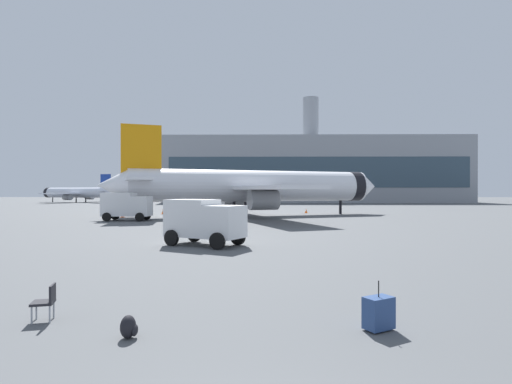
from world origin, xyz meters
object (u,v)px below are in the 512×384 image
Objects in this scene: service_truck at (126,205)px; gate_chair at (46,300)px; safety_cone_far at (163,212)px; safety_cone_near at (122,214)px; airplane_at_gate at (253,186)px; airplane_taxiing at (77,193)px; cargo_van at (204,220)px; rolling_suitcase at (379,313)px; safety_cone_outer at (129,212)px; traveller_backpack at (129,327)px; safety_cone_mid at (306,211)px.

gate_chair is at bearing -74.73° from service_truck.
safety_cone_near is at bearing -114.73° from safety_cone_far.
safety_cone_far is (-12.11, 4.04, -3.32)m from airplane_at_gate.
service_truck is at bearing 105.27° from gate_chair.
cargo_van is at bearing -61.84° from airplane_taxiing.
airplane_at_gate is 7.16× the size of cargo_van.
rolling_suitcase is at bearing -70.84° from safety_cone_far.
safety_cone_near is at bearing 106.35° from gate_chair.
service_truck is 21.96m from cargo_van.
airplane_taxiing is at bearing 113.97° from gate_chair.
safety_cone_near is at bearing -61.73° from airplane_taxiing.
safety_cone_outer reaches higher than safety_cone_far.
traveller_backpack is at bearing -173.97° from rolling_suitcase.
traveller_backpack is (0.50, -14.65, -1.22)m from cargo_van.
cargo_van is 4.39× the size of rolling_suitcase.
rolling_suitcase is (15.76, -45.36, 0.05)m from safety_cone_far.
gate_chair is at bearing -95.66° from airplane_at_gate.
rolling_suitcase is (5.87, -14.09, -1.06)m from cargo_van.
safety_cone_near is 3.05m from safety_cone_outer.
rolling_suitcase reaches higher than safety_cone_far.
service_truck is at bearing -73.67° from safety_cone_outer.
airplane_taxiing reaches higher than gate_chair.
safety_cone_far is (0.86, 12.13, -1.27)m from service_truck.
airplane_at_gate is 15.78m from safety_cone_outer.
service_truck is 25.24m from safety_cone_mid.
safety_cone_mid is at bearing 8.73° from safety_cone_far.
airplane_at_gate is 50.19× the size of safety_cone_far.
cargo_van is at bearing 112.62° from rolling_suitcase.
airplane_at_gate is at bearing 95.05° from rolling_suitcase.
airplane_taxiing is 111.32m from traveller_backpack.
safety_cone_near is at bearing 116.03° from rolling_suitcase.
airplane_taxiing is at bearing 129.34° from airplane_at_gate.
rolling_suitcase is at bearing -4.00° from gate_chair.
airplane_at_gate reaches higher than safety_cone_near.
airplane_at_gate reaches higher than safety_cone_far.
airplane_taxiing is 66.02m from safety_cone_far.
cargo_van is 14.71m from traveller_backpack.
cargo_van is 6.32× the size of safety_cone_near.
gate_chair is (-4.04, -40.78, -3.16)m from airplane_at_gate.
airplane_at_gate is at bearing -1.28° from safety_cone_outer.
traveller_backpack is 0.56× the size of gate_chair.
traveller_backpack is (13.49, -39.19, -0.14)m from safety_cone_near.
airplane_at_gate is 42.06m from traveller_backpack.
traveller_backpack is at bearing -25.44° from gate_chair.
service_truck is 4.39× the size of rolling_suitcase.
service_truck reaches higher than safety_cone_mid.
cargo_van reaches higher than safety_cone_mid.
airplane_at_gate is at bearing 84.34° from gate_chair.
gate_chair is (11.17, -38.08, 0.12)m from safety_cone_near.
cargo_van is 15.30m from rolling_suitcase.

